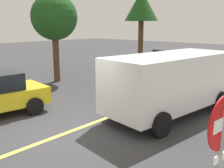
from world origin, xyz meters
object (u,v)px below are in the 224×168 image
object	(u,v)px
car_red_near_curb	(171,63)
tree_left_verge	(54,18)
white_van	(171,81)
tree_right_verge	(141,7)
stop_sign	(220,148)

from	to	relation	value
car_red_near_curb	tree_left_verge	size ratio (longest dim) A/B	0.88
white_van	tree_right_verge	size ratio (longest dim) A/B	0.94
white_van	car_red_near_curb	bearing A→B (deg)	30.04
stop_sign	car_red_near_curb	bearing A→B (deg)	32.84
car_red_near_curb	stop_sign	bearing A→B (deg)	-147.16
white_van	tree_left_verge	distance (m)	8.17
car_red_near_curb	tree_left_verge	distance (m)	7.56
car_red_near_curb	tree_right_verge	size ratio (longest dim) A/B	0.75
stop_sign	white_van	bearing A→B (deg)	36.40
tree_right_verge	car_red_near_curb	bearing A→B (deg)	-116.81
stop_sign	tree_right_verge	distance (m)	17.34
tree_left_verge	car_red_near_curb	bearing A→B (deg)	-35.39
car_red_near_curb	tree_left_verge	bearing A→B (deg)	144.61
white_van	tree_right_verge	xyz separation A→B (m)	(8.36, 7.54, 3.25)
stop_sign	white_van	distance (m)	5.86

